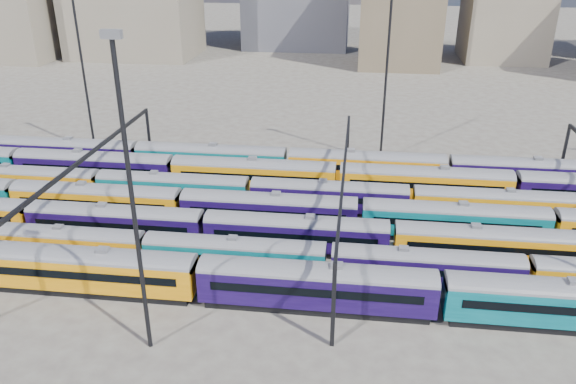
# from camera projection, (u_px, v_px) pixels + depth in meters

# --- Properties ---
(ground) EXTENTS (500.00, 500.00, 0.00)m
(ground) POSITION_uv_depth(u_px,v_px,m) (256.00, 227.00, 66.05)
(ground) COLOR #47413C
(ground) RESTS_ON ground
(rake_0) EXTENTS (130.96, 3.19, 5.38)m
(rake_0) POSITION_uv_depth(u_px,v_px,m) (198.00, 273.00, 51.64)
(rake_0) COLOR black
(rake_0) RESTS_ON ground
(rake_1) EXTENTS (93.37, 2.74, 4.59)m
(rake_1) POSITION_uv_depth(u_px,v_px,m) (426.00, 264.00, 53.90)
(rake_1) COLOR black
(rake_1) RESTS_ON ground
(rake_2) EXTENTS (100.42, 2.94, 4.95)m
(rake_2) POSITION_uv_depth(u_px,v_px,m) (296.00, 230.00, 59.86)
(rake_2) COLOR black
(rake_2) RESTS_ON ground
(rake_3) EXTENTS (124.89, 3.05, 5.13)m
(rake_3) POSITION_uv_depth(u_px,v_px,m) (181.00, 202.00, 65.97)
(rake_3) COLOR black
(rake_3) RESTS_ON ground
(rake_4) EXTENTS (98.10, 2.88, 4.83)m
(rake_4) POSITION_uv_depth(u_px,v_px,m) (173.00, 185.00, 70.85)
(rake_4) COLOR black
(rake_4) RESTS_ON ground
(rake_5) EXTENTS (132.50, 3.23, 5.45)m
(rake_5) POSITION_uv_depth(u_px,v_px,m) (338.00, 176.00, 72.89)
(rake_5) COLOR black
(rake_5) RESTS_ON ground
(rake_6) EXTENTS (108.69, 3.18, 5.37)m
(rake_6) POSITION_uv_depth(u_px,v_px,m) (211.00, 156.00, 79.51)
(rake_6) COLOR black
(rake_6) RESTS_ON ground
(gantry_1) EXTENTS (0.35, 40.35, 8.03)m
(gantry_1) POSITION_uv_depth(u_px,v_px,m) (87.00, 165.00, 65.55)
(gantry_1) COLOR black
(gantry_1) RESTS_ON ground
(gantry_2) EXTENTS (0.35, 40.35, 8.03)m
(gantry_2) POSITION_uv_depth(u_px,v_px,m) (344.00, 178.00, 62.12)
(gantry_2) COLOR black
(gantry_2) RESTS_ON ground
(mast_1) EXTENTS (1.40, 0.50, 25.60)m
(mast_1) POSITION_uv_depth(u_px,v_px,m) (82.00, 64.00, 83.65)
(mast_1) COLOR black
(mast_1) RESTS_ON ground
(mast_2) EXTENTS (1.40, 0.50, 25.60)m
(mast_2) POSITION_uv_depth(u_px,v_px,m) (131.00, 193.00, 40.99)
(mast_2) COLOR black
(mast_2) RESTS_ON ground
(mast_3) EXTENTS (1.40, 0.50, 25.60)m
(mast_3) POSITION_uv_depth(u_px,v_px,m) (387.00, 69.00, 80.30)
(mast_3) COLOR black
(mast_3) RESTS_ON ground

